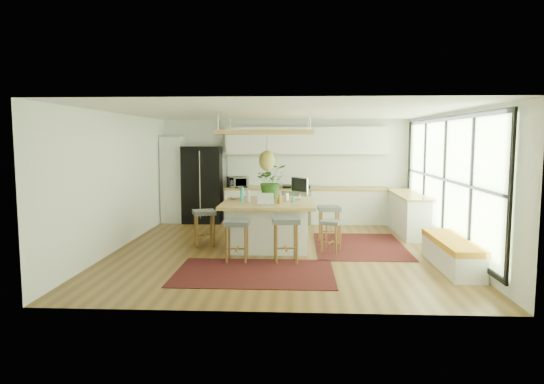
# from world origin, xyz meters

# --- Properties ---
(floor) EXTENTS (7.00, 7.00, 0.00)m
(floor) POSITION_xyz_m (0.00, 0.00, 0.00)
(floor) COLOR brown
(floor) RESTS_ON ground
(ceiling) EXTENTS (7.00, 7.00, 0.00)m
(ceiling) POSITION_xyz_m (0.00, 0.00, 2.70)
(ceiling) COLOR white
(ceiling) RESTS_ON ground
(wall_back) EXTENTS (6.50, 0.00, 6.50)m
(wall_back) POSITION_xyz_m (0.00, 3.50, 1.35)
(wall_back) COLOR silver
(wall_back) RESTS_ON ground
(wall_front) EXTENTS (6.50, 0.00, 6.50)m
(wall_front) POSITION_xyz_m (0.00, -3.50, 1.35)
(wall_front) COLOR silver
(wall_front) RESTS_ON ground
(wall_left) EXTENTS (0.00, 7.00, 7.00)m
(wall_left) POSITION_xyz_m (-3.25, 0.00, 1.35)
(wall_left) COLOR silver
(wall_left) RESTS_ON ground
(wall_right) EXTENTS (0.00, 7.00, 7.00)m
(wall_right) POSITION_xyz_m (3.25, 0.00, 1.35)
(wall_right) COLOR silver
(wall_right) RESTS_ON ground
(window_wall) EXTENTS (0.10, 6.20, 2.60)m
(window_wall) POSITION_xyz_m (3.22, 0.00, 1.40)
(window_wall) COLOR black
(window_wall) RESTS_ON wall_right
(pantry) EXTENTS (0.55, 0.60, 2.25)m
(pantry) POSITION_xyz_m (-2.95, 3.18, 1.12)
(pantry) COLOR silver
(pantry) RESTS_ON floor
(back_counter_base) EXTENTS (4.20, 0.60, 0.88)m
(back_counter_base) POSITION_xyz_m (0.55, 3.18, 0.44)
(back_counter_base) COLOR silver
(back_counter_base) RESTS_ON floor
(back_counter_top) EXTENTS (4.24, 0.64, 0.05)m
(back_counter_top) POSITION_xyz_m (0.55, 3.18, 0.90)
(back_counter_top) COLOR olive
(back_counter_top) RESTS_ON back_counter_base
(backsplash) EXTENTS (4.20, 0.02, 0.80)m
(backsplash) POSITION_xyz_m (0.55, 3.48, 1.35)
(backsplash) COLOR white
(backsplash) RESTS_ON wall_back
(upper_cabinets) EXTENTS (4.20, 0.34, 0.70)m
(upper_cabinets) POSITION_xyz_m (0.55, 3.32, 2.15)
(upper_cabinets) COLOR silver
(upper_cabinets) RESTS_ON wall_back
(range) EXTENTS (0.76, 0.62, 1.00)m
(range) POSITION_xyz_m (0.30, 3.18, 0.50)
(range) COLOR #A5A5AA
(range) RESTS_ON floor
(right_counter_base) EXTENTS (0.60, 2.50, 0.88)m
(right_counter_base) POSITION_xyz_m (2.93, 2.00, 0.44)
(right_counter_base) COLOR silver
(right_counter_base) RESTS_ON floor
(right_counter_top) EXTENTS (0.64, 2.54, 0.05)m
(right_counter_top) POSITION_xyz_m (2.93, 2.00, 0.90)
(right_counter_top) COLOR olive
(right_counter_top) RESTS_ON right_counter_base
(window_bench) EXTENTS (0.52, 2.00, 0.50)m
(window_bench) POSITION_xyz_m (2.95, -1.20, 0.25)
(window_bench) COLOR silver
(window_bench) RESTS_ON floor
(ceiling_panel) EXTENTS (1.86, 1.86, 0.80)m
(ceiling_panel) POSITION_xyz_m (-0.30, 0.40, 2.05)
(ceiling_panel) COLOR olive
(ceiling_panel) RESTS_ON ceiling
(rug_near) EXTENTS (2.60, 1.80, 0.01)m
(rug_near) POSITION_xyz_m (-0.38, -1.70, 0.01)
(rug_near) COLOR black
(rug_near) RESTS_ON floor
(rug_right) EXTENTS (1.80, 2.60, 0.01)m
(rug_right) POSITION_xyz_m (1.60, 0.44, 0.01)
(rug_right) COLOR black
(rug_right) RESTS_ON floor
(fridge) EXTENTS (1.02, 0.81, 2.00)m
(fridge) POSITION_xyz_m (-2.17, 3.16, 0.93)
(fridge) COLOR black
(fridge) RESTS_ON floor
(island) EXTENTS (1.85, 1.85, 0.93)m
(island) POSITION_xyz_m (-0.26, 0.28, 0.47)
(island) COLOR olive
(island) RESTS_ON floor
(stool_near_left) EXTENTS (0.44, 0.44, 0.74)m
(stool_near_left) POSITION_xyz_m (-0.75, -0.95, 0.35)
(stool_near_left) COLOR #474C4F
(stool_near_left) RESTS_ON floor
(stool_near_right) EXTENTS (0.52, 0.52, 0.80)m
(stool_near_right) POSITION_xyz_m (0.12, -0.96, 0.35)
(stool_near_right) COLOR #474C4F
(stool_near_right) RESTS_ON floor
(stool_right_front) EXTENTS (0.48, 0.48, 0.63)m
(stool_right_front) POSITION_xyz_m (0.98, -0.15, 0.35)
(stool_right_front) COLOR #474C4F
(stool_right_front) RESTS_ON floor
(stool_right_back) EXTENTS (0.49, 0.49, 0.78)m
(stool_right_back) POSITION_xyz_m (0.99, 0.73, 0.35)
(stool_right_back) COLOR #474C4F
(stool_right_back) RESTS_ON floor
(stool_left_side) EXTENTS (0.56, 0.56, 0.74)m
(stool_left_side) POSITION_xyz_m (-1.58, 0.28, 0.35)
(stool_left_side) COLOR #474C4F
(stool_left_side) RESTS_ON floor
(laptop) EXTENTS (0.37, 0.39, 0.24)m
(laptop) POSITION_xyz_m (-0.27, -0.26, 1.05)
(laptop) COLOR #A5A5AA
(laptop) RESTS_ON island
(monitor) EXTENTS (0.48, 0.51, 0.48)m
(monitor) POSITION_xyz_m (0.37, 0.61, 1.19)
(monitor) COLOR #A5A5AA
(monitor) RESTS_ON island
(microwave) EXTENTS (0.57, 0.44, 0.34)m
(microwave) POSITION_xyz_m (-1.24, 3.16, 1.10)
(microwave) COLOR #A5A5AA
(microwave) RESTS_ON back_counter_top
(island_plant) EXTENTS (0.84, 0.89, 0.56)m
(island_plant) POSITION_xyz_m (-0.25, 0.95, 1.21)
(island_plant) COLOR #1E4C19
(island_plant) RESTS_ON island
(island_bowl) EXTENTS (0.29, 0.29, 0.06)m
(island_bowl) POSITION_xyz_m (-0.96, 0.59, 0.96)
(island_bowl) COLOR white
(island_bowl) RESTS_ON island
(island_bottle_0) EXTENTS (0.07, 0.07, 0.19)m
(island_bottle_0) POSITION_xyz_m (-0.81, 0.38, 1.03)
(island_bottle_0) COLOR #2EB5BB
(island_bottle_0) RESTS_ON island
(island_bottle_1) EXTENTS (0.07, 0.07, 0.19)m
(island_bottle_1) POSITION_xyz_m (-0.66, 0.13, 1.03)
(island_bottle_1) COLOR #BABDC1
(island_bottle_1) RESTS_ON island
(island_bottle_2) EXTENTS (0.07, 0.07, 0.19)m
(island_bottle_2) POSITION_xyz_m (-0.01, -0.02, 1.03)
(island_bottle_2) COLOR olive
(island_bottle_2) RESTS_ON island
(island_bottle_3) EXTENTS (0.07, 0.07, 0.19)m
(island_bottle_3) POSITION_xyz_m (0.09, 0.33, 1.03)
(island_bottle_3) COLOR white
(island_bottle_3) RESTS_ON island
(island_bottle_4) EXTENTS (0.07, 0.07, 0.19)m
(island_bottle_4) POSITION_xyz_m (-0.46, 0.53, 1.03)
(island_bottle_4) COLOR #4B7E62
(island_bottle_4) RESTS_ON island
(island_bottle_5) EXTENTS (0.07, 0.07, 0.19)m
(island_bottle_5) POSITION_xyz_m (0.24, 0.18, 1.03)
(island_bottle_5) COLOR #2EB5BB
(island_bottle_5) RESTS_ON island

